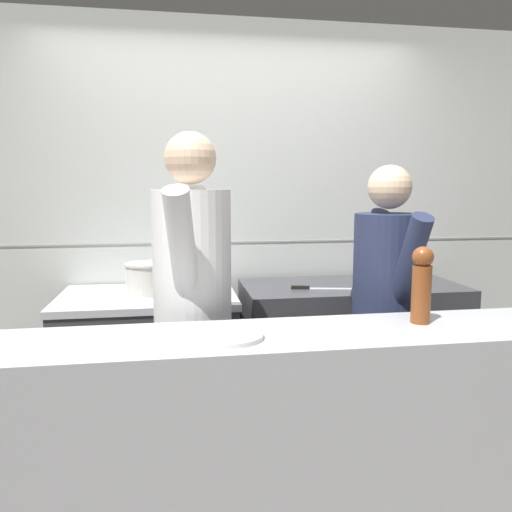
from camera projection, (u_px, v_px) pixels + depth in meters
The scene contains 10 objects.
wall_back_tiled at pixel (231, 220), 3.37m from camera, with size 8.00×0.06×2.60m.
oven_range at pixel (150, 366), 3.00m from camera, with size 1.03×0.71×0.89m.
prep_counter at pixel (350, 354), 3.21m from camera, with size 1.36×0.65×0.91m.
pass_counter at pixel (321, 450), 1.99m from camera, with size 2.89×0.45×0.97m.
stock_pot at pixel (147, 277), 2.95m from camera, with size 0.26×0.26×0.18m.
chefs_knife at pixel (318, 288), 3.00m from camera, with size 0.39×0.11×0.02m.
plated_dish_main at pixel (228, 336), 1.83m from camera, with size 0.26×0.26×0.02m.
pepper_mill at pixel (422, 283), 2.02m from camera, with size 0.09×0.09×0.32m.
chef_head_cook at pixel (193, 304), 2.31m from camera, with size 0.43×0.77×1.76m.
chef_sous at pixel (385, 310), 2.52m from camera, with size 0.35×0.71×1.63m.
Camera 1 is at (-0.38, -1.98, 1.52)m, focal length 35.00 mm.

